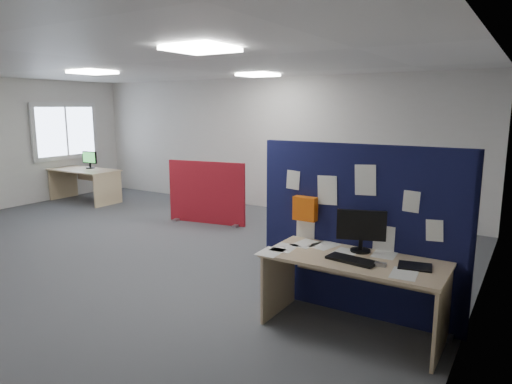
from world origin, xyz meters
The scene contains 17 objects.
floor centered at (0.00, 0.00, 0.00)m, with size 9.00×9.00×0.00m, color #4B4E52.
ceiling centered at (0.00, 0.00, 2.70)m, with size 9.00×7.00×0.02m, color white.
wall_back centered at (0.00, 3.50, 1.35)m, with size 9.00×0.02×2.70m, color silver.
wall_right centered at (4.50, 0.00, 1.35)m, with size 0.02×7.00×2.70m, color silver.
window centered at (-4.44, 2.00, 1.55)m, with size 0.06×1.70×1.30m.
ceiling_lights centered at (0.33, 0.67, 2.67)m, with size 4.10×4.10×0.04m.
navy_divider centered at (3.46, -0.39, 0.88)m, with size 2.12×0.30×1.75m.
main_desk centered at (3.58, -0.75, 0.55)m, with size 1.65×0.73×0.73m.
monitor_main centered at (3.56, -0.57, 0.96)m, with size 0.45×0.19×0.41m.
keyboard centered at (3.59, -0.89, 0.74)m, with size 0.45×0.18×0.03m, color black.
mouse centered at (3.85, -0.87, 0.74)m, with size 0.10×0.06×0.03m, color #99999E.
paper_tray centered at (4.11, -0.74, 0.74)m, with size 0.28×0.22×0.01m, color black.
red_divider centered at (-0.14, 1.75, 0.56)m, with size 1.50×0.32×1.14m.
second_desk centered at (-3.68, 1.88, 0.55)m, with size 1.60×0.80×0.73m.
monitor_second centered at (-3.70, 2.03, 0.94)m, with size 0.42×0.19×0.39m.
office_chair centered at (1.94, 1.58, 0.60)m, with size 0.70×0.67×1.05m.
desk_papers centered at (3.32, -0.75, 0.73)m, with size 1.47×0.84×0.00m.
Camera 1 is at (4.94, -4.69, 2.11)m, focal length 32.00 mm.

